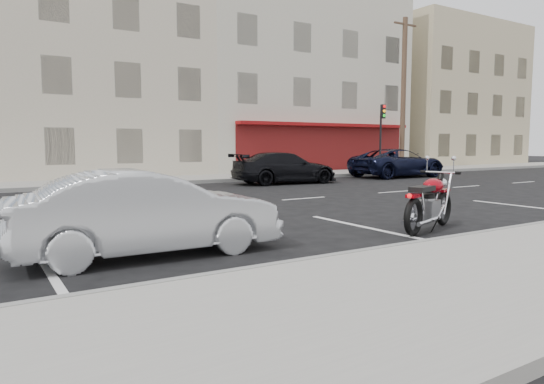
{
  "coord_description": "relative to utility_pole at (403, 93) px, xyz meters",
  "views": [
    {
      "loc": [
        -6.83,
        -12.25,
        1.72
      ],
      "look_at": [
        -1.99,
        -4.49,
        0.8
      ],
      "focal_mm": 32.0,
      "sensor_mm": 36.0,
      "label": 1
    }
  ],
  "objects": [
    {
      "name": "ground",
      "position": [
        -15.5,
        -8.6,
        -4.74
      ],
      "size": [
        120.0,
        120.0,
        0.0
      ],
      "primitive_type": "plane",
      "color": "black",
      "rests_on": "ground"
    },
    {
      "name": "sidewalk_near",
      "position": [
        -20.5,
        -17.3,
        -4.66
      ],
      "size": [
        80.0,
        3.4,
        0.15
      ],
      "primitive_type": "cube",
      "color": "gray",
      "rests_on": "ground"
    },
    {
      "name": "sidewalk_far",
      "position": [
        -20.5,
        0.1,
        -4.66
      ],
      "size": [
        80.0,
        3.4,
        0.15
      ],
      "primitive_type": "cube",
      "color": "gray",
      "rests_on": "ground"
    },
    {
      "name": "curb_near",
      "position": [
        -20.5,
        -15.6,
        -4.66
      ],
      "size": [
        80.0,
        0.12,
        0.16
      ],
      "primitive_type": "cube",
      "color": "gray",
      "rests_on": "ground"
    },
    {
      "name": "curb_far",
      "position": [
        -20.5,
        -1.6,
        -4.66
      ],
      "size": [
        80.0,
        0.12,
        0.16
      ],
      "primitive_type": "cube",
      "color": "gray",
      "rests_on": "ground"
    },
    {
      "name": "bldg_cream",
      "position": [
        -17.5,
        7.7,
        1.01
      ],
      "size": [
        12.0,
        12.0,
        11.5
      ],
      "primitive_type": "cube",
      "color": "beige",
      "rests_on": "ground"
    },
    {
      "name": "bldg_corner",
      "position": [
        -4.5,
        7.7,
        1.51
      ],
      "size": [
        14.0,
        12.0,
        12.5
      ],
      "primitive_type": "cube",
      "color": "beige",
      "rests_on": "ground"
    },
    {
      "name": "bldg_far_east",
      "position": [
        10.5,
        7.7,
        0.76
      ],
      "size": [
        12.0,
        12.0,
        11.0
      ],
      "primitive_type": "cube",
      "color": "tan",
      "rests_on": "ground"
    },
    {
      "name": "utility_pole",
      "position": [
        0.0,
        0.0,
        0.0
      ],
      "size": [
        1.8,
        0.3,
        9.0
      ],
      "color": "#422D1E",
      "rests_on": "sidewalk_far"
    },
    {
      "name": "traffic_light",
      "position": [
        -2.0,
        -0.27,
        -2.18
      ],
      "size": [
        0.26,
        0.3,
        3.8
      ],
      "color": "black",
      "rests_on": "sidewalk_far"
    },
    {
      "name": "fire_hydrant",
      "position": [
        -3.5,
        -0.1,
        -4.21
      ],
      "size": [
        0.2,
        0.2,
        0.72
      ],
      "color": "beige",
      "rests_on": "sidewalk_far"
    },
    {
      "name": "motorcycle",
      "position": [
        -13.89,
        -14.18,
        -4.21
      ],
      "size": [
        2.2,
        1.03,
        1.15
      ],
      "rotation": [
        0.0,
        0.0,
        0.34
      ],
      "color": "black",
      "rests_on": "ground"
    },
    {
      "name": "sedan_silver",
      "position": [
        -20.05,
        -13.62,
        -4.08
      ],
      "size": [
        4.05,
        1.54,
        1.32
      ],
      "primitive_type": "imported",
      "rotation": [
        0.0,
        0.0,
        1.53
      ],
      "color": "#B1B4B9",
      "rests_on": "ground"
    },
    {
      "name": "suv_far",
      "position": [
        -3.72,
        -3.21,
        -4.02
      ],
      "size": [
        5.2,
        2.4,
        1.45
      ],
      "primitive_type": "imported",
      "rotation": [
        0.0,
        0.0,
        1.57
      ],
      "color": "black",
      "rests_on": "ground"
    },
    {
      "name": "car_far",
      "position": [
        -10.85,
        -3.51,
        -4.07
      ],
      "size": [
        4.79,
        2.32,
        1.34
      ],
      "primitive_type": "imported",
      "rotation": [
        0.0,
        0.0,
        1.48
      ],
      "color": "black",
      "rests_on": "ground"
    }
  ]
}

